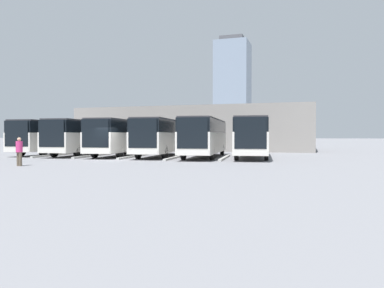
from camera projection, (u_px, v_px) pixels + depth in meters
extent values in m
plane|color=gray|center=(112.00, 160.00, 29.05)|extent=(600.00, 600.00, 0.00)
cube|color=silver|center=(253.00, 143.00, 31.77)|extent=(3.92, 11.93, 1.69)
cube|color=black|center=(253.00, 126.00, 31.74)|extent=(3.86, 11.75, 1.04)
cube|color=black|center=(250.00, 133.00, 25.99)|extent=(2.21, 0.31, 2.23)
cube|color=silver|center=(250.00, 153.00, 26.01)|extent=(2.39, 0.35, 0.40)
cube|color=#333338|center=(253.00, 120.00, 31.73)|extent=(3.77, 11.45, 0.12)
cylinder|color=black|center=(266.00, 154.00, 28.01)|extent=(0.43, 1.09, 1.07)
cylinder|color=black|center=(236.00, 153.00, 28.43)|extent=(0.43, 1.09, 1.07)
cylinder|color=black|center=(266.00, 150.00, 35.14)|extent=(0.43, 1.09, 1.07)
cylinder|color=black|center=(242.00, 150.00, 35.56)|extent=(0.43, 1.09, 1.07)
cube|color=#B2B2AD|center=(225.00, 158.00, 30.73)|extent=(1.16, 7.63, 0.15)
cube|color=silver|center=(205.00, 142.00, 32.28)|extent=(3.92, 11.93, 1.69)
cube|color=black|center=(205.00, 127.00, 32.25)|extent=(3.86, 11.75, 1.04)
cube|color=black|center=(192.00, 133.00, 26.50)|extent=(2.21, 0.31, 2.23)
cube|color=silver|center=(192.00, 153.00, 26.52)|extent=(2.39, 0.35, 0.40)
cube|color=#333338|center=(205.00, 120.00, 32.24)|extent=(3.77, 11.45, 0.12)
cylinder|color=black|center=(212.00, 153.00, 28.52)|extent=(0.43, 1.09, 1.07)
cylinder|color=black|center=(183.00, 153.00, 28.94)|extent=(0.43, 1.09, 1.07)
cylinder|color=black|center=(222.00, 150.00, 35.65)|extent=(0.43, 1.09, 1.07)
cylinder|color=black|center=(199.00, 150.00, 36.07)|extent=(0.43, 1.09, 1.07)
cube|color=#B2B2AD|center=(176.00, 157.00, 31.24)|extent=(1.16, 7.63, 0.15)
cube|color=silver|center=(163.00, 142.00, 33.79)|extent=(3.92, 11.93, 1.69)
cube|color=black|center=(163.00, 127.00, 33.77)|extent=(3.86, 11.75, 1.04)
cube|color=black|center=(142.00, 133.00, 28.01)|extent=(2.21, 0.31, 2.23)
cube|color=silver|center=(143.00, 152.00, 28.04)|extent=(2.39, 0.35, 0.40)
cube|color=#333338|center=(163.00, 121.00, 33.75)|extent=(3.77, 11.45, 0.12)
cylinder|color=black|center=(165.00, 152.00, 30.04)|extent=(0.43, 1.09, 1.07)
cylinder|color=black|center=(138.00, 152.00, 30.45)|extent=(0.43, 1.09, 1.07)
cylinder|color=black|center=(183.00, 149.00, 37.17)|extent=(0.43, 1.09, 1.07)
cylinder|color=black|center=(162.00, 149.00, 37.58)|extent=(0.43, 1.09, 1.07)
cube|color=#B2B2AD|center=(134.00, 156.00, 32.76)|extent=(1.16, 7.63, 0.15)
cube|color=silver|center=(123.00, 142.00, 34.94)|extent=(3.92, 11.93, 1.69)
cube|color=black|center=(123.00, 127.00, 34.91)|extent=(3.86, 11.75, 1.04)
cube|color=black|center=(95.00, 133.00, 29.16)|extent=(2.21, 0.31, 2.23)
cube|color=silver|center=(95.00, 151.00, 29.18)|extent=(2.39, 0.35, 0.40)
cube|color=#333338|center=(123.00, 121.00, 34.90)|extent=(3.77, 11.45, 0.12)
cylinder|color=black|center=(120.00, 152.00, 31.18)|extent=(0.43, 1.09, 1.07)
cylinder|color=black|center=(95.00, 152.00, 31.60)|extent=(0.43, 1.09, 1.07)
cylinder|color=black|center=(146.00, 149.00, 38.31)|extent=(0.43, 1.09, 1.07)
cylinder|color=black|center=(126.00, 149.00, 38.73)|extent=(0.43, 1.09, 1.07)
cube|color=#B2B2AD|center=(94.00, 156.00, 33.90)|extent=(1.16, 7.63, 0.15)
cube|color=silver|center=(85.00, 142.00, 36.08)|extent=(3.92, 11.93, 1.69)
cube|color=black|center=(85.00, 128.00, 36.05)|extent=(3.86, 11.75, 1.04)
cube|color=black|center=(51.00, 133.00, 30.30)|extent=(2.21, 0.31, 2.23)
cube|color=silver|center=(51.00, 151.00, 30.32)|extent=(2.39, 0.35, 0.40)
cube|color=#333338|center=(85.00, 122.00, 36.04)|extent=(3.77, 11.45, 0.12)
cylinder|color=black|center=(78.00, 151.00, 32.32)|extent=(0.43, 1.09, 1.07)
cylinder|color=black|center=(54.00, 151.00, 32.74)|extent=(0.43, 1.09, 1.07)
cylinder|color=black|center=(111.00, 149.00, 39.45)|extent=(0.43, 1.09, 1.07)
cylinder|color=black|center=(91.00, 148.00, 39.87)|extent=(0.43, 1.09, 1.07)
cube|color=#B2B2AD|center=(56.00, 155.00, 35.04)|extent=(1.16, 7.63, 0.15)
cube|color=silver|center=(54.00, 141.00, 37.81)|extent=(3.92, 11.93, 1.69)
cube|color=black|center=(54.00, 128.00, 37.78)|extent=(3.86, 11.75, 1.04)
cube|color=black|center=(16.00, 133.00, 32.02)|extent=(2.21, 0.31, 2.23)
cube|color=silver|center=(16.00, 150.00, 32.05)|extent=(2.39, 0.35, 0.40)
cube|color=#333338|center=(54.00, 122.00, 37.76)|extent=(3.77, 11.45, 0.12)
cylinder|color=black|center=(43.00, 150.00, 34.05)|extent=(0.43, 1.09, 1.07)
cylinder|color=black|center=(21.00, 150.00, 34.46)|extent=(0.43, 1.09, 1.07)
cylinder|color=black|center=(81.00, 148.00, 41.18)|extent=(0.43, 1.09, 1.07)
cylinder|color=black|center=(63.00, 148.00, 41.59)|extent=(0.43, 1.09, 1.07)
cylinder|color=brown|center=(20.00, 159.00, 22.90)|extent=(0.24, 0.24, 0.85)
cylinder|color=brown|center=(18.00, 159.00, 23.02)|extent=(0.24, 0.24, 0.85)
cylinder|color=#D13375|center=(19.00, 147.00, 22.95)|extent=(0.48, 0.48, 0.68)
sphere|color=tan|center=(19.00, 139.00, 22.94)|extent=(0.23, 0.23, 0.23)
cube|color=gray|center=(196.00, 129.00, 50.37)|extent=(30.55, 11.19, 5.58)
cube|color=silver|center=(210.00, 113.00, 57.08)|extent=(30.55, 3.00, 0.24)
cylinder|color=slate|center=(282.00, 131.00, 54.95)|extent=(0.20, 0.20, 5.33)
cylinder|color=slate|center=(149.00, 131.00, 61.42)|extent=(0.20, 0.20, 5.33)
cube|color=#7F8EA3|center=(233.00, 91.00, 188.10)|extent=(16.48, 16.48, 48.92)
cube|color=#4C4C51|center=(233.00, 40.00, 187.56)|extent=(11.53, 11.53, 2.40)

